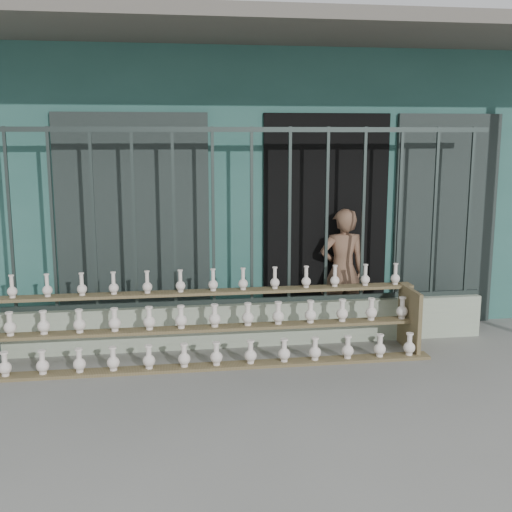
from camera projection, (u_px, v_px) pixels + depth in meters
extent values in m
plane|color=slate|center=(273.00, 392.00, 5.49)|extent=(60.00, 60.00, 0.00)
cube|color=#2A5A52|center=(223.00, 174.00, 9.37)|extent=(7.00, 5.00, 3.20)
cube|color=black|center=(325.00, 223.00, 7.17)|extent=(1.40, 0.12, 2.40)
cube|color=black|center=(134.00, 227.00, 6.83)|extent=(1.60, 0.08, 2.40)
cube|color=black|center=(445.00, 221.00, 7.33)|extent=(1.20, 0.08, 2.40)
cube|color=#59544C|center=(253.00, 30.00, 6.07)|extent=(7.40, 2.00, 0.12)
cube|color=#A0AF96|center=(252.00, 323.00, 6.71)|extent=(5.00, 0.20, 0.45)
cube|color=#283330|center=(10.00, 221.00, 6.16)|extent=(0.03, 0.03, 1.80)
cube|color=#283330|center=(52.00, 220.00, 6.22)|extent=(0.03, 0.03, 1.80)
cube|color=#283330|center=(94.00, 220.00, 6.28)|extent=(0.03, 0.03, 1.80)
cube|color=#283330|center=(134.00, 219.00, 6.33)|extent=(0.03, 0.03, 1.80)
cube|color=#283330|center=(174.00, 218.00, 6.39)|extent=(0.03, 0.03, 1.80)
cube|color=#283330|center=(213.00, 217.00, 6.45)|extent=(0.03, 0.03, 1.80)
cube|color=#283330|center=(252.00, 217.00, 6.50)|extent=(0.03, 0.03, 1.80)
cube|color=#283330|center=(289.00, 216.00, 6.56)|extent=(0.03, 0.03, 1.80)
cube|color=#283330|center=(327.00, 215.00, 6.62)|extent=(0.03, 0.03, 1.80)
cube|color=#283330|center=(363.00, 215.00, 6.67)|extent=(0.03, 0.03, 1.80)
cube|color=#283330|center=(399.00, 214.00, 6.73)|extent=(0.03, 0.03, 1.80)
cube|color=#283330|center=(434.00, 213.00, 6.79)|extent=(0.03, 0.03, 1.80)
cube|color=#283330|center=(469.00, 213.00, 6.85)|extent=(0.03, 0.03, 1.80)
cube|color=#283330|center=(252.00, 130.00, 6.34)|extent=(5.00, 0.04, 0.05)
cube|color=#283330|center=(252.00, 300.00, 6.67)|extent=(5.00, 0.04, 0.05)
cube|color=brown|center=(200.00, 367.00, 6.04)|extent=(4.50, 0.18, 0.03)
cube|color=brown|center=(198.00, 329.00, 6.22)|extent=(4.50, 0.18, 0.03)
cube|color=brown|center=(196.00, 293.00, 6.41)|extent=(4.50, 0.18, 0.03)
cube|color=brown|center=(409.00, 319.00, 6.53)|extent=(0.04, 0.55, 0.64)
imported|color=brown|center=(342.00, 271.00, 7.07)|extent=(0.51, 0.34, 1.38)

